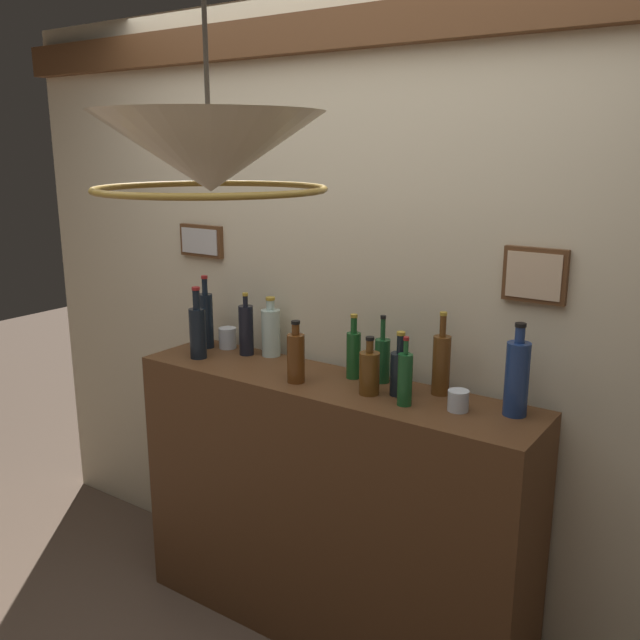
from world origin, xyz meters
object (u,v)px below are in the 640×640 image
at_px(liquor_bottle_bourbon, 206,319).
at_px(liquor_bottle_brandy, 441,363).
at_px(liquor_bottle_vermouth, 400,372).
at_px(glass_tumbler_highball, 458,401).
at_px(liquor_bottle_scotch, 296,357).
at_px(liquor_bottle_tequila, 382,359).
at_px(liquor_bottle_rye, 271,331).
at_px(pendant_lamp, 210,155).
at_px(liquor_bottle_mezcal, 354,353).
at_px(liquor_bottle_sherry, 198,331).
at_px(liquor_bottle_amaro, 405,378).
at_px(liquor_bottle_rum, 246,329).
at_px(glass_tumbler_rocks, 228,338).
at_px(liquor_bottle_gin, 369,372).
at_px(liquor_bottle_whiskey, 517,377).

xyz_separation_m(liquor_bottle_bourbon, liquor_bottle_brandy, (1.10, 0.04, -0.01)).
xyz_separation_m(liquor_bottle_vermouth, glass_tumbler_highball, (0.23, -0.02, -0.05)).
relative_size(liquor_bottle_scotch, liquor_bottle_tequila, 0.92).
distance_m(liquor_bottle_vermouth, liquor_bottle_brandy, 0.15).
xyz_separation_m(liquor_bottle_tequila, glass_tumbler_highball, (0.35, -0.11, -0.05)).
xyz_separation_m(liquor_bottle_rye, pendant_lamp, (0.58, -0.94, 0.73)).
height_order(liquor_bottle_tequila, glass_tumbler_highball, liquor_bottle_tequila).
xyz_separation_m(liquor_bottle_rye, liquor_bottle_brandy, (0.79, -0.02, 0.01)).
height_order(liquor_bottle_mezcal, liquor_bottle_sherry, liquor_bottle_sherry).
height_order(liquor_bottle_amaro, liquor_bottle_rum, liquor_bottle_rum).
xyz_separation_m(liquor_bottle_mezcal, glass_tumbler_highball, (0.47, -0.09, -0.06)).
bearing_deg(glass_tumbler_rocks, liquor_bottle_sherry, -90.28).
distance_m(liquor_bottle_vermouth, liquor_bottle_rye, 0.68).
bearing_deg(liquor_bottle_gin, liquor_bottle_rye, 163.84).
bearing_deg(liquor_bottle_vermouth, liquor_bottle_whiskey, 6.71).
bearing_deg(liquor_bottle_bourbon, liquor_bottle_sherry, -59.18).
height_order(liquor_bottle_vermouth, pendant_lamp, pendant_lamp).
distance_m(liquor_bottle_mezcal, glass_tumbler_highball, 0.48).
xyz_separation_m(liquor_bottle_rum, glass_tumbler_highball, (1.00, -0.09, -0.08)).
bearing_deg(liquor_bottle_whiskey, liquor_bottle_brandy, 171.67).
height_order(liquor_bottle_scotch, liquor_bottle_brandy, liquor_bottle_brandy).
height_order(liquor_bottle_vermouth, liquor_bottle_bourbon, liquor_bottle_bourbon).
bearing_deg(pendant_lamp, liquor_bottle_rum, 127.06).
xyz_separation_m(liquor_bottle_gin, liquor_bottle_mezcal, (-0.14, 0.12, 0.02)).
bearing_deg(glass_tumbler_highball, liquor_bottle_rye, 171.37).
relative_size(liquor_bottle_gin, liquor_bottle_bourbon, 0.66).
xyz_separation_m(liquor_bottle_rum, pendant_lamp, (0.67, -0.89, 0.73)).
height_order(liquor_bottle_whiskey, liquor_bottle_brandy, liquor_bottle_whiskey).
bearing_deg(liquor_bottle_rum, liquor_bottle_mezcal, -0.29).
bearing_deg(liquor_bottle_bourbon, glass_tumbler_rocks, 29.21).
bearing_deg(liquor_bottle_rum, liquor_bottle_rye, 26.14).
bearing_deg(liquor_bottle_scotch, liquor_bottle_tequila, 34.55).
relative_size(liquor_bottle_gin, liquor_bottle_whiskey, 0.68).
relative_size(liquor_bottle_tequila, glass_tumbler_highball, 3.61).
height_order(liquor_bottle_brandy, glass_tumbler_highball, liquor_bottle_brandy).
bearing_deg(liquor_bottle_bourbon, liquor_bottle_rum, 4.70).
xyz_separation_m(liquor_bottle_tequila, liquor_bottle_bourbon, (-0.86, -0.04, 0.04)).
relative_size(liquor_bottle_rye, liquor_bottle_tequila, 0.98).
bearing_deg(liquor_bottle_brandy, liquor_bottle_rum, -178.56).
bearing_deg(liquor_bottle_vermouth, glass_tumbler_rocks, 173.99).
distance_m(liquor_bottle_bourbon, liquor_bottle_mezcal, 0.75).
distance_m(liquor_bottle_rye, liquor_bottle_brandy, 0.79).
relative_size(liquor_bottle_brandy, pendant_lamp, 0.52).
height_order(liquor_bottle_sherry, glass_tumbler_highball, liquor_bottle_sherry).
height_order(liquor_bottle_rye, liquor_bottle_sherry, liquor_bottle_sherry).
bearing_deg(glass_tumbler_rocks, liquor_bottle_whiskey, -2.08).
bearing_deg(liquor_bottle_sherry, glass_tumbler_highball, 3.07).
height_order(liquor_bottle_rum, liquor_bottle_mezcal, liquor_bottle_rum).
height_order(glass_tumbler_rocks, glass_tumbler_highball, glass_tumbler_rocks).
xyz_separation_m(liquor_bottle_amaro, liquor_bottle_vermouth, (-0.06, 0.08, -0.01)).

